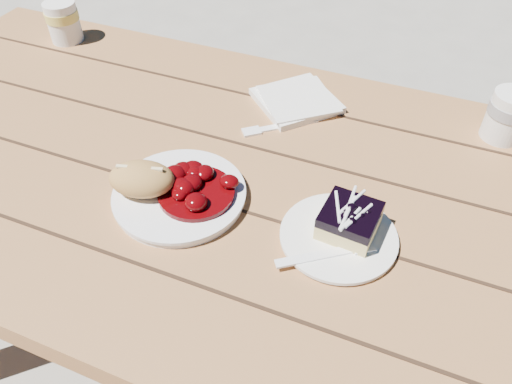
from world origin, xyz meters
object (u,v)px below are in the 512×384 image
at_px(blueberry_cake, 349,220).
at_px(dessert_plate, 338,237).
at_px(bread_roll, 142,179).
at_px(main_plate, 180,196).
at_px(coffee_cup, 508,116).
at_px(picnic_table, 313,257).
at_px(second_cup, 63,22).

bearing_deg(blueberry_cake, dessert_plate, -119.05).
height_order(bread_roll, blueberry_cake, bread_roll).
height_order(main_plate, coffee_cup, coffee_cup).
bearing_deg(main_plate, coffee_cup, 38.43).
relative_size(picnic_table, bread_roll, 18.38).
xyz_separation_m(dessert_plate, blueberry_cake, (0.01, 0.02, 0.03)).
distance_m(main_plate, dessert_plate, 0.27).
height_order(dessert_plate, coffee_cup, coffee_cup).
distance_m(blueberry_cake, coffee_cup, 0.41).
xyz_separation_m(blueberry_cake, second_cup, (-0.81, 0.36, 0.01)).
relative_size(coffee_cup, second_cup, 1.00).
xyz_separation_m(main_plate, bread_roll, (-0.05, -0.02, 0.04)).
relative_size(bread_roll, dessert_plate, 0.61).
height_order(bread_roll, second_cup, second_cup).
relative_size(main_plate, coffee_cup, 2.28).
height_order(picnic_table, second_cup, second_cup).
bearing_deg(blueberry_cake, coffee_cup, 64.44).
bearing_deg(bread_roll, second_cup, 139.14).
height_order(bread_roll, coffee_cup, coffee_cup).
bearing_deg(picnic_table, dessert_plate, -56.64).
xyz_separation_m(blueberry_cake, coffee_cup, (0.21, 0.36, 0.01)).
distance_m(picnic_table, second_cup, 0.83).
bearing_deg(coffee_cup, picnic_table, -132.60).
relative_size(main_plate, bread_roll, 2.00).
relative_size(main_plate, second_cup, 2.28).
height_order(picnic_table, blueberry_cake, blueberry_cake).
bearing_deg(blueberry_cake, picnic_table, 138.75).
distance_m(picnic_table, dessert_plate, 0.19).
bearing_deg(coffee_cup, second_cup, 179.91).
relative_size(bread_roll, blueberry_cake, 1.21).
distance_m(picnic_table, bread_roll, 0.36).
bearing_deg(main_plate, blueberry_cake, 6.22).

